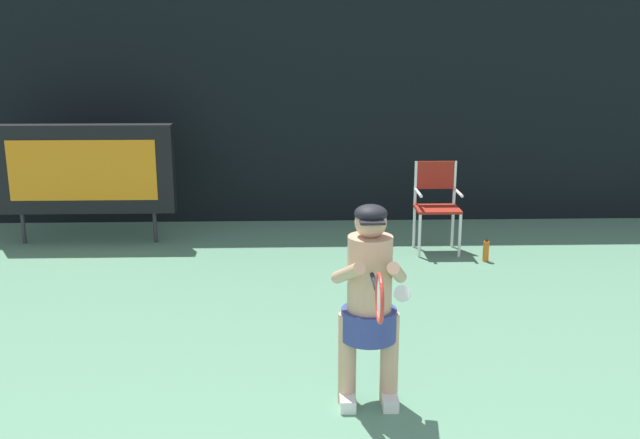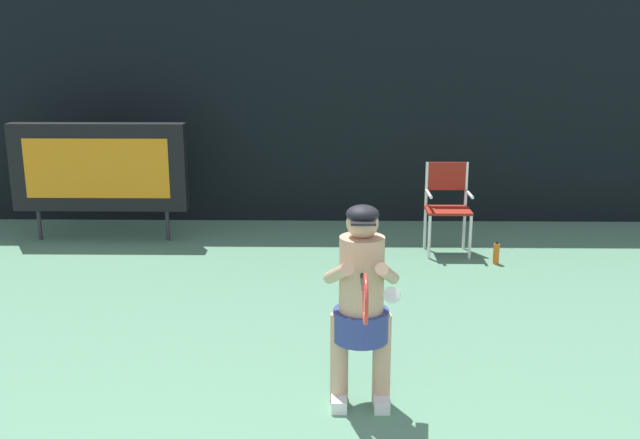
{
  "view_description": "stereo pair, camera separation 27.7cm",
  "coord_description": "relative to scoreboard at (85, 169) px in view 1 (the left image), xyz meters",
  "views": [
    {
      "loc": [
        0.27,
        -1.45,
        2.57
      ],
      "look_at": [
        0.46,
        4.43,
        1.05
      ],
      "focal_mm": 40.44,
      "sensor_mm": 36.0,
      "label": 1
    },
    {
      "loc": [
        0.55,
        -1.45,
        2.57
      ],
      "look_at": [
        0.46,
        4.43,
        1.05
      ],
      "focal_mm": 40.44,
      "sensor_mm": 36.0,
      "label": 2
    }
  ],
  "objects": [
    {
      "name": "water_bottle",
      "position": [
        4.82,
        -0.92,
        -0.82
      ],
      "size": [
        0.07,
        0.07,
        0.27
      ],
      "color": "#D76117",
      "rests_on": "ground"
    },
    {
      "name": "tennis_racket",
      "position": [
        3.12,
        -4.79,
        0.08
      ],
      "size": [
        0.03,
        0.6,
        0.31
      ],
      "rotation": [
        0.0,
        0.0,
        -0.11
      ],
      "color": "black"
    },
    {
      "name": "backdrop_screen",
      "position": [
        2.37,
        1.09,
        0.86
      ],
      "size": [
        18.0,
        0.12,
        3.66
      ],
      "color": "black",
      "rests_on": "ground"
    },
    {
      "name": "tennis_player",
      "position": [
        3.13,
        -4.19,
        -0.16
      ],
      "size": [
        0.54,
        0.62,
        1.46
      ],
      "color": "white",
      "rests_on": "ground"
    },
    {
      "name": "umpire_chair",
      "position": [
        4.31,
        -0.45,
        -0.33
      ],
      "size": [
        0.52,
        0.44,
        1.08
      ],
      "color": "white",
      "rests_on": "ground"
    },
    {
      "name": "scoreboard",
      "position": [
        0.0,
        0.0,
        0.0
      ],
      "size": [
        2.2,
        0.21,
        1.5
      ],
      "color": "black",
      "rests_on": "ground"
    }
  ]
}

